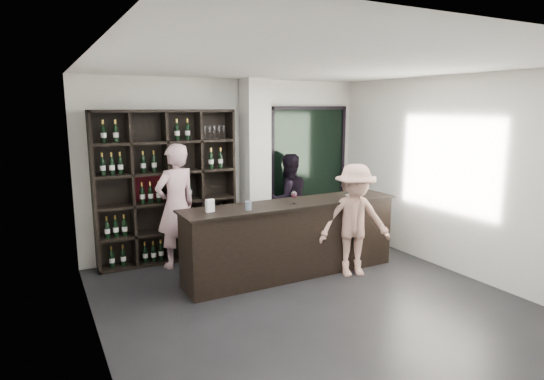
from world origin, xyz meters
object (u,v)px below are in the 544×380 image
wine_shelf (167,187)px  customer (355,221)px  taster_pink (176,206)px  taster_black (288,200)px  tasting_counter (292,239)px

wine_shelf → customer: 2.94m
taster_pink → customer: size_ratio=1.16×
wine_shelf → customer: bearing=-40.4°
taster_black → tasting_counter: bearing=62.5°
tasting_counter → customer: size_ratio=2.01×
taster_black → customer: size_ratio=1.00×
wine_shelf → taster_pink: 0.40m
wine_shelf → tasting_counter: wine_shelf is taller
wine_shelf → taster_pink: (0.05, -0.30, -0.25)m
wine_shelf → taster_black: (2.10, -0.17, -0.38)m
taster_pink → taster_black: bearing=166.5°
wine_shelf → taster_black: size_ratio=1.47×
wine_shelf → taster_pink: bearing=-80.6°
tasting_counter → customer: customer is taller
taster_pink → customer: taster_pink is taller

